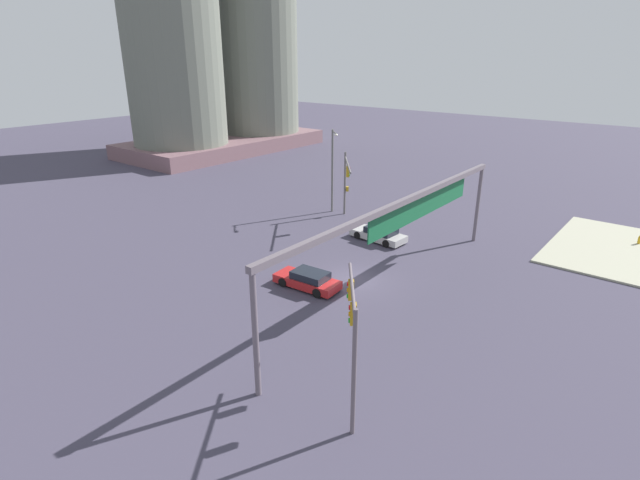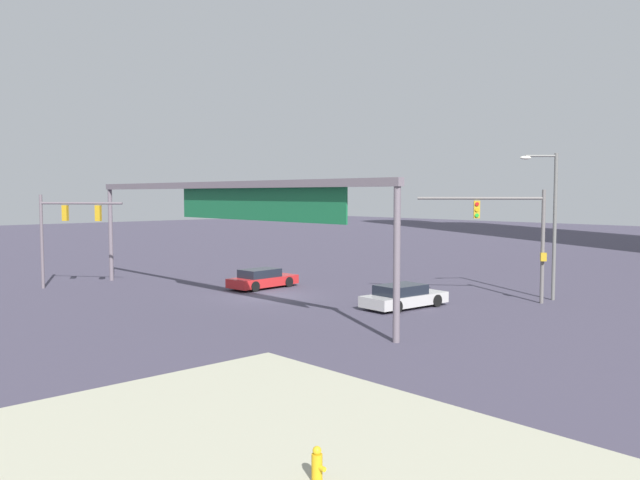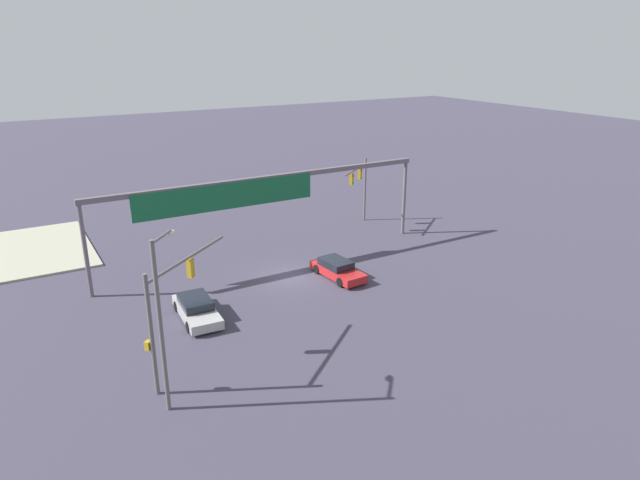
% 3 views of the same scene
% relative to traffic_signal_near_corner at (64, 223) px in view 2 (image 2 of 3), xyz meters
% --- Properties ---
extents(ground_plane, '(198.87, 198.87, 0.00)m').
position_rel_traffic_signal_near_corner_xyz_m(ground_plane, '(10.67, 7.42, -4.03)').
color(ground_plane, '#413D4F').
extents(sidewalk_corner, '(13.35, 12.02, 0.15)m').
position_rel_traffic_signal_near_corner_xyz_m(sidewalk_corner, '(28.28, -7.27, -3.95)').
color(sidewalk_corner, '#ACAA92').
rests_on(sidewalk_corner, ground).
extents(traffic_signal_near_corner, '(4.37, 3.40, 5.78)m').
position_rel_traffic_signal_near_corner_xyz_m(traffic_signal_near_corner, '(0.00, 0.00, 0.00)').
color(traffic_signal_near_corner, '#645961').
rests_on(traffic_signal_near_corner, ground).
extents(traffic_signal_opposite_side, '(5.49, 4.35, 6.05)m').
position_rel_traffic_signal_near_corner_xyz_m(traffic_signal_opposite_side, '(21.25, 15.59, 0.04)').
color(traffic_signal_opposite_side, '#65615F').
rests_on(traffic_signal_opposite_side, ground).
extents(streetlamp_curved_arm, '(1.54, 1.67, 8.02)m').
position_rel_traffic_signal_near_corner_xyz_m(streetlamp_curved_arm, '(22.17, 17.86, 0.58)').
color(streetlamp_curved_arm, slate).
rests_on(streetlamp_curved_arm, ground).
extents(overhead_sign_gantry, '(25.52, 0.43, 6.46)m').
position_rel_traffic_signal_near_corner_xyz_m(overhead_sign_gantry, '(11.65, 3.90, 1.47)').
color(overhead_sign_gantry, slate).
rests_on(overhead_sign_gantry, ground).
extents(sedan_car_approaching, '(2.20, 4.82, 1.21)m').
position_rel_traffic_signal_near_corner_xyz_m(sedan_car_approaching, '(18.34, 10.08, -3.45)').
color(sedan_car_approaching, '#B5B2B1').
rests_on(sedan_car_approaching, ground).
extents(sedan_car_waiting_far, '(2.10, 4.61, 1.21)m').
position_rel_traffic_signal_near_corner_xyz_m(sedan_car_waiting_far, '(7.89, 9.05, -3.45)').
color(sedan_car_waiting_far, red).
rests_on(sedan_car_waiting_far, ground).
extents(fire_hydrant_on_curb, '(0.33, 0.22, 0.71)m').
position_rel_traffic_signal_near_corner_xyz_m(fire_hydrant_on_curb, '(30.59, -7.09, -3.54)').
color(fire_hydrant_on_curb, gold).
rests_on(fire_hydrant_on_curb, sidewalk_corner).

